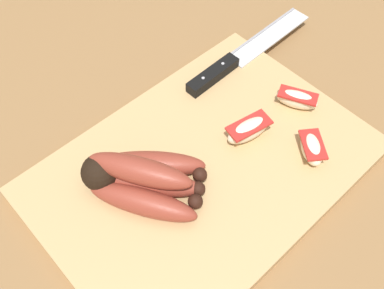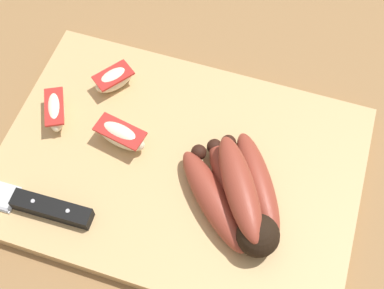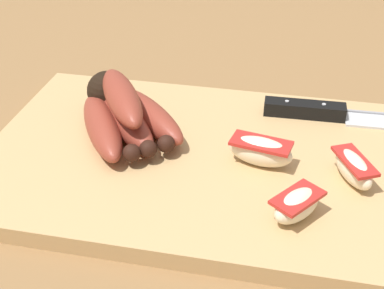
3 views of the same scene
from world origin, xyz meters
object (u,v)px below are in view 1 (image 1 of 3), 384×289
banana_bunch (140,179)px  apple_wedge_middle (247,128)px  chefs_knife (233,61)px  apple_wedge_near (297,99)px  apple_wedge_far (312,148)px

banana_bunch → apple_wedge_middle: 0.17m
chefs_knife → apple_wedge_middle: size_ratio=3.78×
chefs_knife → apple_wedge_near: (-0.00, 0.13, 0.01)m
apple_wedge_near → apple_wedge_far: size_ratio=1.09×
banana_bunch → chefs_knife: banana_bunch is taller
banana_bunch → apple_wedge_near: (-0.26, 0.05, -0.01)m
apple_wedge_near → apple_wedge_middle: 0.10m
apple_wedge_middle → chefs_knife: bearing=-128.5°
apple_wedge_near → apple_wedge_middle: apple_wedge_middle is taller
banana_bunch → apple_wedge_middle: size_ratio=2.33×
chefs_knife → apple_wedge_near: 0.13m
apple_wedge_near → banana_bunch: bearing=-10.4°
banana_bunch → apple_wedge_middle: (-0.17, 0.04, -0.01)m
apple_wedge_near → apple_wedge_far: apple_wedge_near is taller
apple_wedge_far → banana_bunch: bearing=-29.7°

